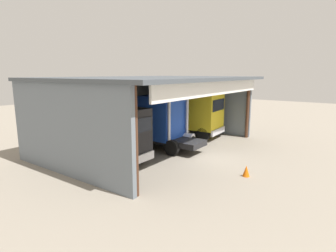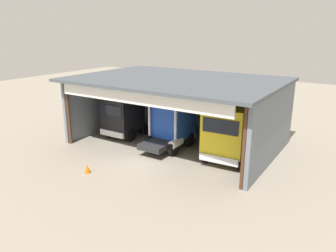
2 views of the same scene
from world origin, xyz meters
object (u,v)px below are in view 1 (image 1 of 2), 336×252
Objects in this scene: truck_blue_yard_outside at (163,121)px; truck_yellow_center_bay at (201,114)px; traffic_cone at (246,171)px; oil_drum at (137,131)px; truck_black_center_left_bay at (118,135)px; tool_cart at (138,129)px.

truck_blue_yard_outside is 4.44m from truck_yellow_center_bay.
traffic_cone is (-1.80, -6.51, -1.65)m from truck_blue_yard_outside.
oil_drum is 11.18m from traffic_cone.
truck_black_center_left_bay is 7.51m from oil_drum.
truck_black_center_left_bay is 7.83× the size of traffic_cone.
truck_yellow_center_bay is at bearing -60.32° from oil_drum.
tool_cart is (0.53, 0.35, 0.05)m from oil_drum.
oil_drum is (1.80, 4.07, -1.48)m from truck_blue_yard_outside.
truck_black_center_left_bay is at bearing -5.99° from truck_yellow_center_bay.
truck_yellow_center_bay is (4.41, -0.52, 0.02)m from truck_blue_yard_outside.
traffic_cone is at bearing 40.85° from truck_yellow_center_bay.
truck_black_center_left_bay is 8.76m from truck_yellow_center_bay.
truck_yellow_center_bay reaches higher than truck_blue_yard_outside.
truck_blue_yard_outside is 5.08× the size of oil_drum.
truck_yellow_center_bay is 8.16× the size of traffic_cone.
truck_yellow_center_bay is at bearing 43.95° from traffic_cone.
tool_cart is at bearing -70.22° from truck_yellow_center_bay.
traffic_cone is at bearing -108.80° from oil_drum.
oil_drum is at bearing -146.91° from tool_cart.
truck_blue_yard_outside is at bearing 74.50° from traffic_cone.
truck_yellow_center_bay is 4.57× the size of tool_cart.
truck_blue_yard_outside is at bearing -9.77° from truck_yellow_center_bay.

